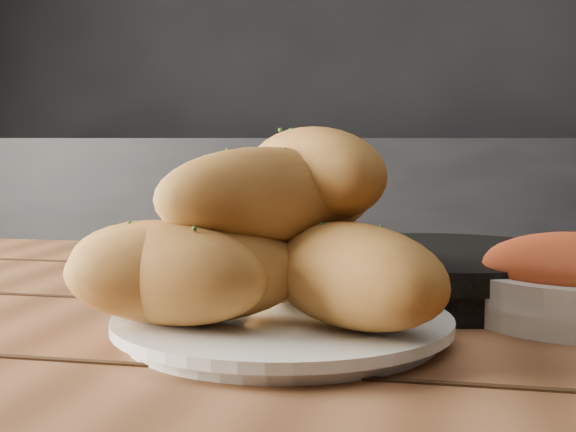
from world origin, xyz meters
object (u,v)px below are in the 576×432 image
(bread_rolls, at_px, (261,241))
(bowl, at_px, (576,281))
(plate, at_px, (282,326))
(skillet, at_px, (442,272))

(bread_rolls, distance_m, bowl, 0.27)
(bread_rolls, xyz_separation_m, bowl, (0.24, 0.12, -0.04))
(plate, relative_size, bread_rolls, 0.80)
(plate, relative_size, bowl, 1.41)
(skillet, relative_size, bowl, 2.25)
(plate, xyz_separation_m, bowl, (0.22, 0.11, 0.02))
(skillet, xyz_separation_m, bowl, (0.11, -0.07, 0.01))
(bread_rolls, relative_size, skillet, 0.78)
(plate, xyz_separation_m, skillet, (0.11, 0.19, 0.01))
(plate, bearing_deg, bowl, 26.92)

